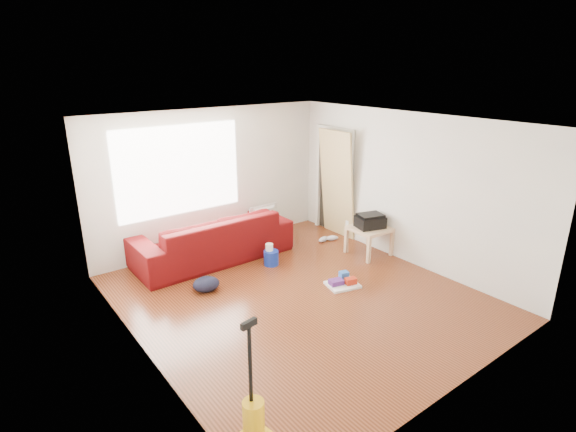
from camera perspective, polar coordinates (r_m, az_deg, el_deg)
room at (r=6.26m, az=1.10°, el=0.60°), size 4.51×5.01×2.51m
sofa at (r=7.93m, az=-9.37°, el=-5.32°), size 2.69×1.05×0.79m
tv_stand at (r=8.70m, az=-2.84°, el=-1.81°), size 0.80×0.53×0.28m
tv at (r=8.59m, az=-2.87°, el=0.14°), size 0.63×0.08×0.36m
side_table at (r=7.98m, az=10.30°, el=-1.95°), size 0.64×0.64×0.50m
printer at (r=7.91m, az=10.39°, el=-0.62°), size 0.54×0.46×0.24m
bucket at (r=7.60m, az=-2.14°, el=-6.18°), size 0.29×0.29×0.25m
toilet_paper at (r=7.55m, az=-2.38°, el=-4.85°), size 0.13×0.13×0.12m
cleaning_tray at (r=6.96m, az=6.96°, el=-8.35°), size 0.54×0.48×0.17m
backpack at (r=6.89m, az=-10.31°, el=-9.31°), size 0.46×0.40×0.22m
sneakers at (r=8.57m, az=5.06°, el=-2.89°), size 0.44×0.22×0.10m
vacuum at (r=4.27m, az=-4.16°, el=-25.38°), size 0.32×0.35×1.28m
door_panel at (r=8.93m, az=5.99°, el=-2.35°), size 0.26×0.83×2.06m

